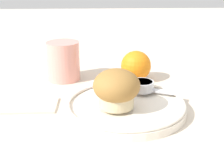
{
  "coord_description": "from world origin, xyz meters",
  "views": [
    {
      "loc": [
        -0.03,
        -0.55,
        0.26
      ],
      "look_at": [
        -0.01,
        0.04,
        0.06
      ],
      "focal_mm": 50.0,
      "sensor_mm": 36.0,
      "label": 1
    }
  ],
  "objects_px": {
    "butter_knife": "(132,88)",
    "juice_glass": "(63,61)",
    "muffin": "(117,88)",
    "orange_fruit": "(136,66)"
  },
  "relations": [
    {
      "from": "muffin",
      "to": "juice_glass",
      "type": "height_order",
      "value": "juice_glass"
    },
    {
      "from": "muffin",
      "to": "orange_fruit",
      "type": "distance_m",
      "value": 0.2
    },
    {
      "from": "juice_glass",
      "to": "orange_fruit",
      "type": "bearing_deg",
      "value": -4.12
    },
    {
      "from": "butter_knife",
      "to": "orange_fruit",
      "type": "bearing_deg",
      "value": 101.72
    },
    {
      "from": "orange_fruit",
      "to": "juice_glass",
      "type": "relative_size",
      "value": 0.78
    },
    {
      "from": "orange_fruit",
      "to": "muffin",
      "type": "bearing_deg",
      "value": -106.14
    },
    {
      "from": "butter_knife",
      "to": "orange_fruit",
      "type": "relative_size",
      "value": 2.55
    },
    {
      "from": "butter_knife",
      "to": "orange_fruit",
      "type": "xyz_separation_m",
      "value": [
        0.02,
        0.1,
        0.01
      ]
    },
    {
      "from": "orange_fruit",
      "to": "juice_glass",
      "type": "xyz_separation_m",
      "value": [
        -0.17,
        0.01,
        0.01
      ]
    },
    {
      "from": "butter_knife",
      "to": "juice_glass",
      "type": "bearing_deg",
      "value": 164.55
    }
  ]
}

